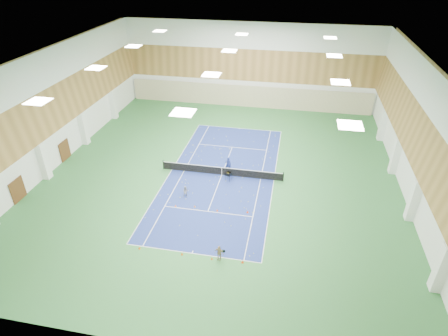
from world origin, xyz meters
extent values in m
plane|color=#2D6A34|center=(0.00, 0.00, 0.00)|extent=(40.00, 40.00, 0.00)
cube|color=navy|center=(0.00, 0.00, 0.01)|extent=(10.97, 23.77, 0.01)
cube|color=#C6B793|center=(0.00, 19.75, 1.60)|extent=(35.40, 0.16, 3.20)
cube|color=#593319|center=(-17.92, -8.00, 1.10)|extent=(0.08, 1.80, 2.20)
cube|color=#593319|center=(-17.92, 0.00, 1.10)|extent=(0.08, 1.80, 2.20)
imported|color=navy|center=(0.52, 0.86, 0.86)|extent=(0.68, 0.50, 1.72)
imported|color=gray|center=(-2.60, -4.53, 0.58)|extent=(0.69, 0.62, 1.16)
imported|color=#A0855B|center=(2.22, -12.08, 0.66)|extent=(0.83, 0.46, 1.33)
cone|color=#FF570D|center=(-3.12, -6.25, 0.10)|extent=(0.18, 0.18, 0.20)
cone|color=orange|center=(-1.37, -5.97, 0.09)|extent=(0.17, 0.17, 0.19)
cone|color=#FD5A0D|center=(0.82, -6.18, 0.11)|extent=(0.19, 0.19, 0.21)
cone|color=#FF420D|center=(3.56, -5.89, 0.12)|extent=(0.22, 0.22, 0.25)
cone|color=#F7620D|center=(-4.26, -12.18, 0.11)|extent=(0.19, 0.19, 0.21)
cone|color=#E95E0C|center=(-0.73, -12.17, 0.11)|extent=(0.20, 0.20, 0.22)
cone|color=#E45C0C|center=(1.68, -12.19, 0.10)|extent=(0.18, 0.18, 0.20)
cone|color=#F9470D|center=(4.05, -12.11, 0.12)|extent=(0.22, 0.22, 0.25)
camera|label=1|loc=(6.65, -32.76, 20.85)|focal=30.00mm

